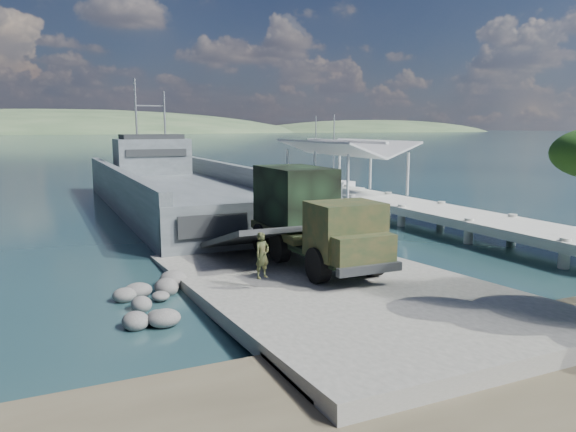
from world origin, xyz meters
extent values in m
plane|color=#1A3640|center=(0.00, 0.00, 0.00)|extent=(1400.00, 1400.00, 0.00)
cube|color=#64665D|center=(0.00, -1.00, 0.25)|extent=(10.00, 18.00, 0.50)
cube|color=#A3A49A|center=(13.00, 18.00, 1.00)|extent=(4.00, 44.00, 0.50)
cube|color=#464F52|center=(0.60, 23.66, 0.49)|extent=(10.42, 33.05, 2.74)
cube|color=#464F52|center=(-4.00, 23.73, 2.52)|extent=(1.22, 32.89, 1.43)
cube|color=#464F52|center=(5.21, 23.58, 2.52)|extent=(1.22, 32.89, 1.43)
cube|color=#464F52|center=(0.33, 7.32, 1.10)|extent=(9.87, 0.61, 2.85)
cube|color=#464F52|center=(0.79, 34.62, 3.51)|extent=(6.65, 4.50, 3.29)
cube|color=#272A2B|center=(0.79, 34.62, 5.37)|extent=(5.54, 3.60, 0.44)
cylinder|color=#9EA0A4|center=(-0.53, 34.64, 7.89)|extent=(0.18, 0.18, 5.48)
cylinder|color=#9EA0A4|center=(2.11, 34.60, 7.34)|extent=(0.18, 0.18, 4.39)
cylinder|color=black|center=(-0.55, -0.92, 1.18)|extent=(0.49, 1.36, 1.35)
cylinder|color=black|center=(1.85, -0.95, 1.18)|extent=(0.49, 1.36, 1.35)
cylinder|color=black|center=(-0.50, 2.62, 1.18)|extent=(0.49, 1.36, 1.35)
cylinder|color=black|center=(1.90, 2.59, 1.18)|extent=(0.49, 1.36, 1.35)
cylinder|color=black|center=(-0.47, 4.70, 1.18)|extent=(0.49, 1.36, 1.35)
cylinder|color=black|center=(1.92, 4.67, 1.18)|extent=(0.49, 1.36, 1.35)
cube|color=black|center=(0.69, 1.98, 1.33)|extent=(2.39, 7.94, 0.26)
cube|color=#1C311B|center=(0.65, -0.83, 2.43)|extent=(2.63, 2.12, 2.08)
cube|color=#1C311B|center=(0.64, -2.08, 1.91)|extent=(2.41, 0.97, 1.04)
cube|color=#1C311B|center=(0.71, 3.44, 1.70)|extent=(2.67, 4.82, 0.36)
cube|color=black|center=(0.71, 3.65, 3.21)|extent=(2.55, 3.99, 2.60)
cube|color=#272A2B|center=(0.63, -2.60, 1.28)|extent=(2.61, 0.29, 0.31)
imported|color=#1C311B|center=(-2.72, -0.71, 1.34)|extent=(0.70, 0.57, 1.67)
cube|color=#BBBBBB|center=(16.00, 26.76, 0.28)|extent=(3.47, 6.52, 1.03)
cube|color=#BBBBBB|center=(16.31, 25.66, 0.97)|extent=(2.03, 2.19, 0.68)
cylinder|color=#9EA0A4|center=(16.00, 26.76, 3.99)|extent=(0.11, 0.11, 6.83)
cube|color=#BBBBBB|center=(17.79, 33.70, 0.28)|extent=(3.48, 6.51, 1.02)
cube|color=#BBBBBB|center=(17.48, 32.61, 0.97)|extent=(2.03, 2.19, 0.68)
cylinder|color=#9EA0A4|center=(17.79, 33.70, 3.98)|extent=(0.11, 0.11, 6.82)
camera|label=1|loc=(-10.28, -18.88, 6.30)|focal=35.00mm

